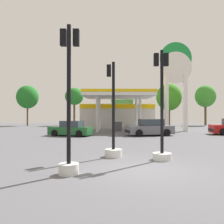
{
  "coord_description": "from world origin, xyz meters",
  "views": [
    {
      "loc": [
        -1.11,
        -8.55,
        2.02
      ],
      "look_at": [
        -1.17,
        10.09,
        2.2
      ],
      "focal_mm": 37.26,
      "sensor_mm": 36.0,
      "label": 1
    }
  ],
  "objects_px": {
    "tree_1": "(75,97)",
    "tree_2": "(123,100)",
    "station_pole_sign": "(177,76)",
    "traffic_signal_2": "(114,134)",
    "traffic_signal_0": "(70,120)",
    "car_2": "(150,128)",
    "tree_0": "(28,97)",
    "car_1": "(72,129)",
    "tree_3": "(170,97)",
    "traffic_signal_1": "(163,124)",
    "tree_4": "(206,96)"
  },
  "relations": [
    {
      "from": "tree_1",
      "to": "tree_2",
      "type": "distance_m",
      "value": 8.74
    },
    {
      "from": "station_pole_sign",
      "to": "traffic_signal_2",
      "type": "distance_m",
      "value": 18.67
    },
    {
      "from": "traffic_signal_0",
      "to": "car_2",
      "type": "bearing_deg",
      "value": 70.44
    },
    {
      "from": "tree_0",
      "to": "tree_1",
      "type": "xyz_separation_m",
      "value": [
        8.14,
        0.93,
        0.15
      ]
    },
    {
      "from": "traffic_signal_0",
      "to": "traffic_signal_2",
      "type": "height_order",
      "value": "traffic_signal_0"
    },
    {
      "from": "traffic_signal_2",
      "to": "tree_1",
      "type": "xyz_separation_m",
      "value": [
        -6.88,
        30.94,
        4.12
      ]
    },
    {
      "from": "traffic_signal_2",
      "to": "car_2",
      "type": "bearing_deg",
      "value": 72.18
    },
    {
      "from": "car_1",
      "to": "tree_2",
      "type": "height_order",
      "value": "tree_2"
    },
    {
      "from": "car_1",
      "to": "car_2",
      "type": "xyz_separation_m",
      "value": [
        7.42,
        0.37,
        0.07
      ]
    },
    {
      "from": "tree_0",
      "to": "tree_2",
      "type": "height_order",
      "value": "tree_0"
    },
    {
      "from": "station_pole_sign",
      "to": "traffic_signal_0",
      "type": "height_order",
      "value": "station_pole_sign"
    },
    {
      "from": "tree_3",
      "to": "station_pole_sign",
      "type": "bearing_deg",
      "value": -100.67
    },
    {
      "from": "car_1",
      "to": "traffic_signal_1",
      "type": "relative_size",
      "value": 0.87
    },
    {
      "from": "traffic_signal_2",
      "to": "tree_4",
      "type": "bearing_deg",
      "value": 61.43
    },
    {
      "from": "traffic_signal_1",
      "to": "tree_3",
      "type": "distance_m",
      "value": 32.2
    },
    {
      "from": "traffic_signal_0",
      "to": "car_1",
      "type": "bearing_deg",
      "value": 99.77
    },
    {
      "from": "tree_2",
      "to": "tree_3",
      "type": "height_order",
      "value": "tree_3"
    },
    {
      "from": "station_pole_sign",
      "to": "traffic_signal_0",
      "type": "bearing_deg",
      "value": -114.81
    },
    {
      "from": "car_2",
      "to": "traffic_signal_2",
      "type": "height_order",
      "value": "traffic_signal_2"
    },
    {
      "from": "station_pole_sign",
      "to": "tree_2",
      "type": "distance_m",
      "value": 16.14
    },
    {
      "from": "tree_1",
      "to": "tree_3",
      "type": "relative_size",
      "value": 0.91
    },
    {
      "from": "traffic_signal_0",
      "to": "tree_2",
      "type": "xyz_separation_m",
      "value": [
        3.34,
        34.4,
        2.73
      ]
    },
    {
      "from": "tree_0",
      "to": "car_1",
      "type": "bearing_deg",
      "value": -60.13
    },
    {
      "from": "traffic_signal_0",
      "to": "tree_1",
      "type": "xyz_separation_m",
      "value": [
        -5.37,
        34.12,
        3.37
      ]
    },
    {
      "from": "car_2",
      "to": "tree_3",
      "type": "relative_size",
      "value": 0.62
    },
    {
      "from": "car_2",
      "to": "tree_1",
      "type": "distance_m",
      "value": 22.94
    },
    {
      "from": "traffic_signal_2",
      "to": "traffic_signal_1",
      "type": "bearing_deg",
      "value": -17.92
    },
    {
      "from": "traffic_signal_0",
      "to": "tree_3",
      "type": "xyz_separation_m",
      "value": [
        11.62,
        33.48,
        3.21
      ]
    },
    {
      "from": "car_1",
      "to": "traffic_signal_2",
      "type": "relative_size",
      "value": 0.94
    },
    {
      "from": "car_1",
      "to": "tree_1",
      "type": "height_order",
      "value": "tree_1"
    },
    {
      "from": "car_1",
      "to": "tree_0",
      "type": "height_order",
      "value": "tree_0"
    },
    {
      "from": "station_pole_sign",
      "to": "tree_0",
      "type": "bearing_deg",
      "value": 148.47
    },
    {
      "from": "traffic_signal_2",
      "to": "tree_3",
      "type": "xyz_separation_m",
      "value": [
        10.12,
        30.3,
        3.96
      ]
    },
    {
      "from": "car_1",
      "to": "traffic_signal_2",
      "type": "height_order",
      "value": "traffic_signal_2"
    },
    {
      "from": "traffic_signal_0",
      "to": "traffic_signal_2",
      "type": "xyz_separation_m",
      "value": [
        1.5,
        3.18,
        -0.75
      ]
    },
    {
      "from": "traffic_signal_1",
      "to": "traffic_signal_2",
      "type": "xyz_separation_m",
      "value": [
        -2.17,
        0.7,
        -0.49
      ]
    },
    {
      "from": "traffic_signal_2",
      "to": "tree_0",
      "type": "xyz_separation_m",
      "value": [
        -15.01,
        30.01,
        3.96
      ]
    },
    {
      "from": "tree_3",
      "to": "tree_4",
      "type": "relative_size",
      "value": 1.03
    },
    {
      "from": "traffic_signal_0",
      "to": "tree_2",
      "type": "relative_size",
      "value": 0.76
    },
    {
      "from": "tree_3",
      "to": "car_2",
      "type": "bearing_deg",
      "value": -108.83
    },
    {
      "from": "car_2",
      "to": "tree_0",
      "type": "bearing_deg",
      "value": 134.29
    },
    {
      "from": "traffic_signal_0",
      "to": "tree_1",
      "type": "height_order",
      "value": "tree_1"
    },
    {
      "from": "tree_0",
      "to": "tree_4",
      "type": "bearing_deg",
      "value": 1.89
    },
    {
      "from": "car_2",
      "to": "tree_4",
      "type": "height_order",
      "value": "tree_4"
    },
    {
      "from": "traffic_signal_1",
      "to": "tree_2",
      "type": "height_order",
      "value": "tree_2"
    },
    {
      "from": "traffic_signal_1",
      "to": "tree_2",
      "type": "xyz_separation_m",
      "value": [
        -0.33,
        31.92,
        2.99
      ]
    },
    {
      "from": "tree_4",
      "to": "car_2",
      "type": "bearing_deg",
      "value": -123.7
    },
    {
      "from": "tree_3",
      "to": "tree_1",
      "type": "bearing_deg",
      "value": 177.86
    },
    {
      "from": "station_pole_sign",
      "to": "traffic_signal_0",
      "type": "xyz_separation_m",
      "value": [
        -8.97,
        -19.4,
        -4.71
      ]
    },
    {
      "from": "tree_0",
      "to": "tree_3",
      "type": "relative_size",
      "value": 0.95
    }
  ]
}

